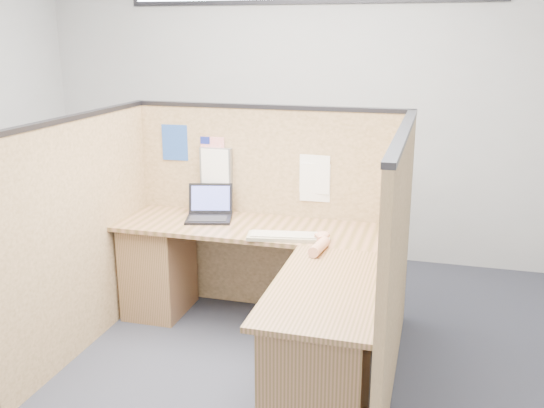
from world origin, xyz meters
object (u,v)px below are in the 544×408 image
(l_desk, at_px, (265,297))
(mouse, at_px, (323,239))
(keyboard, at_px, (284,236))
(laptop, at_px, (212,210))

(l_desk, height_order, mouse, mouse)
(keyboard, bearing_deg, laptop, 144.28)
(mouse, bearing_deg, l_desk, -149.65)
(l_desk, relative_size, keyboard, 3.95)
(laptop, distance_m, mouse, 0.92)
(mouse, bearing_deg, laptop, 160.91)
(laptop, xyz_separation_m, keyboard, (0.62, -0.30, -0.04))
(laptop, bearing_deg, mouse, -33.99)
(keyboard, distance_m, mouse, 0.26)
(laptop, bearing_deg, keyboard, -41.16)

